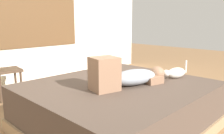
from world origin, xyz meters
TOP-DOWN VIEW (x-y plane):
  - ground_plane at (0.00, 0.00)m, footprint 16.00×16.00m
  - back_wall_with_window at (0.01, 2.57)m, footprint 6.40×0.14m
  - bed at (-0.01, 0.05)m, footprint 1.96×1.78m
  - person_lying at (-0.01, -0.08)m, footprint 0.94×0.45m
  - cat at (0.67, -0.27)m, footprint 0.34×0.19m
  - chair_by_desk at (-0.55, 1.99)m, footprint 0.43×0.43m

SIDE VIEW (x-z plane):
  - ground_plane at x=0.00m, z-range 0.00..0.00m
  - bed at x=-0.01m, z-range 0.00..0.52m
  - chair_by_desk at x=-0.55m, z-range 0.08..0.94m
  - cat at x=0.67m, z-range 0.49..0.70m
  - person_lying at x=-0.01m, z-range 0.47..0.81m
  - back_wall_with_window at x=0.01m, z-range 0.00..2.90m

